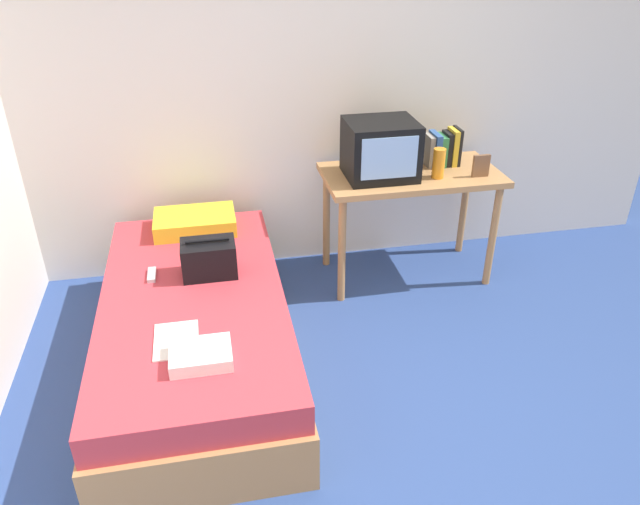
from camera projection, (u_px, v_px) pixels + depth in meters
ground_plane at (400, 450)px, 2.90m from camera, size 8.00×8.00×0.00m
wall_back at (319, 80)px, 3.97m from camera, size 5.20×0.10×2.60m
bed at (197, 329)px, 3.35m from camera, size 1.00×2.00×0.47m
desk at (411, 186)px, 4.00m from camera, size 1.16×0.60×0.78m
tv at (381, 149)px, 3.81m from camera, size 0.44×0.39×0.36m
water_bottle at (439, 163)px, 3.82m from camera, size 0.08×0.08×0.19m
book_row at (442, 149)px, 4.02m from camera, size 0.22×0.17×0.25m
picture_frame at (481, 166)px, 3.85m from camera, size 0.11×0.02×0.15m
pillow at (195, 222)px, 3.87m from camera, size 0.51×0.34×0.11m
handbag at (209, 258)px, 3.37m from camera, size 0.30×0.20×0.23m
magazine at (176, 340)px, 2.88m from camera, size 0.21×0.29×0.01m
remote_dark at (212, 358)px, 2.75m from camera, size 0.04×0.16×0.02m
remote_silver at (152, 275)px, 3.38m from camera, size 0.04×0.14×0.02m
folded_towel at (201, 355)px, 2.73m from camera, size 0.28×0.22×0.07m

